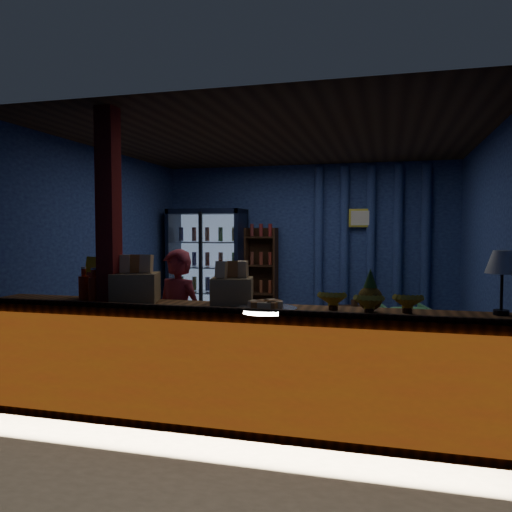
# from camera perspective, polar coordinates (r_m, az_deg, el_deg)

# --- Properties ---
(ground) EXTENTS (4.60, 4.60, 0.00)m
(ground) POSITION_cam_1_polar(r_m,az_deg,el_deg) (6.03, 2.40, -12.08)
(ground) COLOR #515154
(ground) RESTS_ON ground
(room_walls) EXTENTS (4.60, 4.60, 4.60)m
(room_walls) POSITION_cam_1_polar(r_m,az_deg,el_deg) (5.82, 2.44, 3.01)
(room_walls) COLOR navy
(room_walls) RESTS_ON ground
(counter) EXTENTS (4.40, 0.57, 0.99)m
(counter) POSITION_cam_1_polar(r_m,az_deg,el_deg) (4.12, -3.40, -12.36)
(counter) COLOR brown
(counter) RESTS_ON ground
(support_post) EXTENTS (0.16, 0.16, 2.60)m
(support_post) POSITION_cam_1_polar(r_m,az_deg,el_deg) (4.43, -16.41, -0.59)
(support_post) COLOR maroon
(support_post) RESTS_ON ground
(beverage_cooler) EXTENTS (1.20, 0.62, 1.90)m
(beverage_cooler) POSITION_cam_1_polar(r_m,az_deg,el_deg) (8.12, -5.40, -1.49)
(beverage_cooler) COLOR black
(beverage_cooler) RESTS_ON ground
(bottle_shelf) EXTENTS (0.50, 0.28, 1.60)m
(bottle_shelf) POSITION_cam_1_polar(r_m,az_deg,el_deg) (8.02, 0.67, -2.53)
(bottle_shelf) COLOR #371D11
(bottle_shelf) RESTS_ON ground
(curtain_folds) EXTENTS (1.74, 0.14, 2.50)m
(curtain_folds) POSITION_cam_1_polar(r_m,az_deg,el_deg) (7.83, 12.98, 0.96)
(curtain_folds) COLOR navy
(curtain_folds) RESTS_ON room_walls
(framed_picture) EXTENTS (0.36, 0.04, 0.28)m
(framed_picture) POSITION_cam_1_polar(r_m,az_deg,el_deg) (7.79, 11.90, 4.27)
(framed_picture) COLOR gold
(framed_picture) RESTS_ON room_walls
(shopkeeper) EXTENTS (0.59, 0.47, 1.39)m
(shopkeeper) POSITION_cam_1_polar(r_m,az_deg,el_deg) (4.75, -8.99, -7.63)
(shopkeeper) COLOR maroon
(shopkeeper) RESTS_ON ground
(green_chair) EXTENTS (0.70, 0.72, 0.55)m
(green_chair) POSITION_cam_1_polar(r_m,az_deg,el_deg) (7.16, 16.51, -7.51)
(green_chair) COLOR #53A75C
(green_chair) RESTS_ON ground
(side_table) EXTENTS (0.63, 0.55, 0.58)m
(side_table) POSITION_cam_1_polar(r_m,az_deg,el_deg) (7.29, 11.16, -7.53)
(side_table) COLOR #371D11
(side_table) RESTS_ON ground
(yellow_sign) EXTENTS (0.47, 0.25, 0.37)m
(yellow_sign) POSITION_cam_1_polar(r_m,az_deg,el_deg) (4.66, -17.26, -2.43)
(yellow_sign) COLOR yellow
(yellow_sign) RESTS_ON counter
(soda_bottles) EXTENTS (0.39, 0.17, 0.29)m
(soda_bottles) POSITION_cam_1_polar(r_m,az_deg,el_deg) (4.54, -17.68, -3.45)
(soda_bottles) COLOR #B5280C
(soda_bottles) RESTS_ON counter
(snack_box_left) EXTENTS (0.45, 0.41, 0.40)m
(snack_box_left) POSITION_cam_1_polar(r_m,az_deg,el_deg) (4.43, -13.61, -3.23)
(snack_box_left) COLOR olive
(snack_box_left) RESTS_ON counter
(snack_box_centre) EXTENTS (0.39, 0.34, 0.36)m
(snack_box_centre) POSITION_cam_1_polar(r_m,az_deg,el_deg) (4.17, -2.77, -3.77)
(snack_box_centre) COLOR olive
(snack_box_centre) RESTS_ON counter
(pastry_tray) EXTENTS (0.47, 0.47, 0.08)m
(pastry_tray) POSITION_cam_1_polar(r_m,az_deg,el_deg) (3.82, 1.24, -5.90)
(pastry_tray) COLOR silver
(pastry_tray) RESTS_ON counter
(banana_bunches) EXTENTS (0.79, 0.30, 0.17)m
(banana_bunches) POSITION_cam_1_polar(r_m,az_deg,el_deg) (3.81, 12.83, -5.10)
(banana_bunches) COLOR yellow
(banana_bunches) RESTS_ON counter
(table_lamp) EXTENTS (0.24, 0.24, 0.47)m
(table_lamp) POSITION_cam_1_polar(r_m,az_deg,el_deg) (4.02, 26.33, -0.90)
(table_lamp) COLOR black
(table_lamp) RESTS_ON counter
(pineapple) EXTENTS (0.18, 0.18, 0.32)m
(pineapple) POSITION_cam_1_polar(r_m,az_deg,el_deg) (3.86, 12.91, -4.30)
(pineapple) COLOR olive
(pineapple) RESTS_ON counter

